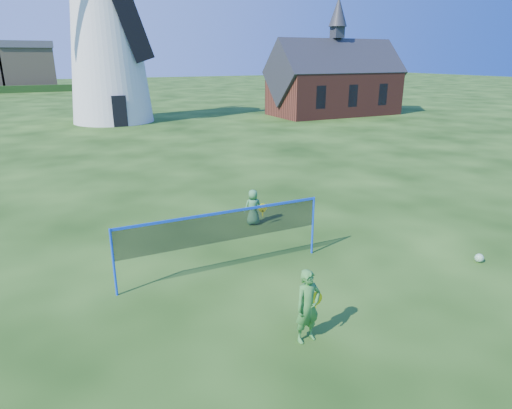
{
  "coord_description": "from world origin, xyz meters",
  "views": [
    {
      "loc": [
        -4.26,
        -8.71,
        4.92
      ],
      "look_at": [
        0.2,
        0.5,
        1.5
      ],
      "focal_mm": 31.0,
      "sensor_mm": 36.0,
      "label": 1
    }
  ],
  "objects_px": {
    "windmill": "(106,35)",
    "play_ball": "(479,258)",
    "player_girl": "(308,306)",
    "player_boy": "(253,207)",
    "chapel": "(335,83)",
    "badminton_net": "(223,228)"
  },
  "relations": [
    {
      "from": "badminton_net",
      "to": "chapel",
      "type": "bearing_deg",
      "value": 50.08
    },
    {
      "from": "chapel",
      "to": "player_girl",
      "type": "distance_m",
      "value": 34.19
    },
    {
      "from": "badminton_net",
      "to": "play_ball",
      "type": "height_order",
      "value": "badminton_net"
    },
    {
      "from": "windmill",
      "to": "player_girl",
      "type": "bearing_deg",
      "value": -92.78
    },
    {
      "from": "player_boy",
      "to": "play_ball",
      "type": "distance_m",
      "value": 6.33
    },
    {
      "from": "chapel",
      "to": "player_boy",
      "type": "bearing_deg",
      "value": -130.15
    },
    {
      "from": "badminton_net",
      "to": "player_boy",
      "type": "bearing_deg",
      "value": 52.04
    },
    {
      "from": "player_boy",
      "to": "play_ball",
      "type": "bearing_deg",
      "value": 137.9
    },
    {
      "from": "player_boy",
      "to": "player_girl",
      "type": "bearing_deg",
      "value": 82.68
    },
    {
      "from": "windmill",
      "to": "chapel",
      "type": "bearing_deg",
      "value": -11.24
    },
    {
      "from": "chapel",
      "to": "player_boy",
      "type": "distance_m",
      "value": 28.65
    },
    {
      "from": "chapel",
      "to": "player_boy",
      "type": "xyz_separation_m",
      "value": [
        -18.42,
        -21.84,
        -2.2
      ]
    },
    {
      "from": "chapel",
      "to": "player_girl",
      "type": "height_order",
      "value": "chapel"
    },
    {
      "from": "player_girl",
      "to": "player_boy",
      "type": "distance_m",
      "value": 6.0
    },
    {
      "from": "player_girl",
      "to": "chapel",
      "type": "bearing_deg",
      "value": 48.68
    },
    {
      "from": "badminton_net",
      "to": "player_girl",
      "type": "distance_m",
      "value": 3.21
    },
    {
      "from": "chapel",
      "to": "badminton_net",
      "type": "xyz_separation_m",
      "value": [
        -20.44,
        -24.43,
        -1.61
      ]
    },
    {
      "from": "player_girl",
      "to": "play_ball",
      "type": "bearing_deg",
      "value": 3.36
    },
    {
      "from": "chapel",
      "to": "badminton_net",
      "type": "distance_m",
      "value": 31.9
    },
    {
      "from": "windmill",
      "to": "play_ball",
      "type": "xyz_separation_m",
      "value": [
        4.13,
        -30.43,
        -6.39
      ]
    },
    {
      "from": "windmill",
      "to": "play_ball",
      "type": "relative_size",
      "value": 88.18
    },
    {
      "from": "windmill",
      "to": "badminton_net",
      "type": "distance_m",
      "value": 28.69
    }
  ]
}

